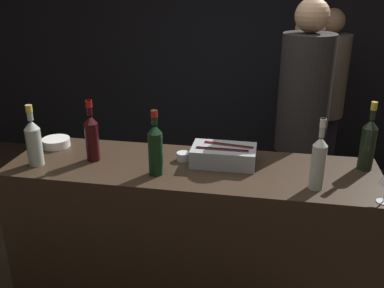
{
  "coord_description": "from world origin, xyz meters",
  "views": [
    {
      "loc": [
        0.39,
        -1.8,
        1.95
      ],
      "look_at": [
        0.0,
        0.32,
        1.09
      ],
      "focal_mm": 40.0,
      "sensor_mm": 36.0,
      "label": 1
    }
  ],
  "objects_px": {
    "red_wine_bottle_tall": "(92,136)",
    "person_grey_polo": "(301,123)",
    "white_wine_bottle": "(318,161)",
    "red_wine_bottle_burgundy": "(155,148)",
    "bowl_white": "(56,142)",
    "person_in_hoodie": "(323,96)",
    "person_blond_tee": "(301,115)",
    "ice_bin_with_bottles": "(224,154)",
    "candle_votive": "(183,156)",
    "rose_wine_bottle": "(34,141)",
    "champagne_bottle": "(368,143)"
  },
  "relations": [
    {
      "from": "red_wine_bottle_tall",
      "to": "person_blond_tee",
      "type": "relative_size",
      "value": 0.21
    },
    {
      "from": "person_in_hoodie",
      "to": "candle_votive",
      "type": "bearing_deg",
      "value": -77.1
    },
    {
      "from": "candle_votive",
      "to": "white_wine_bottle",
      "type": "xyz_separation_m",
      "value": [
        0.71,
        -0.22,
        0.12
      ]
    },
    {
      "from": "bowl_white",
      "to": "champagne_bottle",
      "type": "height_order",
      "value": "champagne_bottle"
    },
    {
      "from": "candle_votive",
      "to": "red_wine_bottle_burgundy",
      "type": "bearing_deg",
      "value": -117.49
    },
    {
      "from": "white_wine_bottle",
      "to": "champagne_bottle",
      "type": "height_order",
      "value": "champagne_bottle"
    },
    {
      "from": "ice_bin_with_bottles",
      "to": "rose_wine_bottle",
      "type": "xyz_separation_m",
      "value": [
        -1.02,
        -0.19,
        0.09
      ]
    },
    {
      "from": "red_wine_bottle_tall",
      "to": "champagne_bottle",
      "type": "bearing_deg",
      "value": 5.73
    },
    {
      "from": "red_wine_bottle_burgundy",
      "to": "person_blond_tee",
      "type": "xyz_separation_m",
      "value": [
        0.82,
        1.26,
        -0.18
      ]
    },
    {
      "from": "ice_bin_with_bottles",
      "to": "red_wine_bottle_burgundy",
      "type": "distance_m",
      "value": 0.4
    },
    {
      "from": "candle_votive",
      "to": "person_blond_tee",
      "type": "height_order",
      "value": "person_blond_tee"
    },
    {
      "from": "red_wine_bottle_burgundy",
      "to": "person_blond_tee",
      "type": "bearing_deg",
      "value": 56.98
    },
    {
      "from": "bowl_white",
      "to": "person_in_hoodie",
      "type": "height_order",
      "value": "person_in_hoodie"
    },
    {
      "from": "red_wine_bottle_tall",
      "to": "champagne_bottle",
      "type": "distance_m",
      "value": 1.49
    },
    {
      "from": "bowl_white",
      "to": "person_grey_polo",
      "type": "bearing_deg",
      "value": 19.79
    },
    {
      "from": "white_wine_bottle",
      "to": "champagne_bottle",
      "type": "relative_size",
      "value": 0.96
    },
    {
      "from": "bowl_white",
      "to": "person_blond_tee",
      "type": "bearing_deg",
      "value": 33.13
    },
    {
      "from": "candle_votive",
      "to": "rose_wine_bottle",
      "type": "distance_m",
      "value": 0.82
    },
    {
      "from": "white_wine_bottle",
      "to": "red_wine_bottle_tall",
      "type": "xyz_separation_m",
      "value": [
        -1.21,
        0.13,
        -0.0
      ]
    },
    {
      "from": "ice_bin_with_bottles",
      "to": "candle_votive",
      "type": "xyz_separation_m",
      "value": [
        -0.23,
        0.01,
        -0.03
      ]
    },
    {
      "from": "ice_bin_with_bottles",
      "to": "red_wine_bottle_burgundy",
      "type": "xyz_separation_m",
      "value": [
        -0.34,
        -0.19,
        0.09
      ]
    },
    {
      "from": "rose_wine_bottle",
      "to": "white_wine_bottle",
      "type": "bearing_deg",
      "value": -0.6
    },
    {
      "from": "white_wine_bottle",
      "to": "red_wine_bottle_burgundy",
      "type": "relative_size",
      "value": 1.03
    },
    {
      "from": "person_grey_polo",
      "to": "white_wine_bottle",
      "type": "bearing_deg",
      "value": 22.61
    },
    {
      "from": "bowl_white",
      "to": "red_wine_bottle_tall",
      "type": "bearing_deg",
      "value": -26.39
    },
    {
      "from": "bowl_white",
      "to": "red_wine_bottle_burgundy",
      "type": "xyz_separation_m",
      "value": [
        0.7,
        -0.27,
        0.12
      ]
    },
    {
      "from": "ice_bin_with_bottles",
      "to": "champagne_bottle",
      "type": "relative_size",
      "value": 0.94
    },
    {
      "from": "rose_wine_bottle",
      "to": "person_grey_polo",
      "type": "relative_size",
      "value": 0.19
    },
    {
      "from": "ice_bin_with_bottles",
      "to": "rose_wine_bottle",
      "type": "bearing_deg",
      "value": -169.16
    },
    {
      "from": "red_wine_bottle_tall",
      "to": "person_grey_polo",
      "type": "bearing_deg",
      "value": 30.17
    },
    {
      "from": "ice_bin_with_bottles",
      "to": "person_in_hoodie",
      "type": "height_order",
      "value": "person_in_hoodie"
    },
    {
      "from": "bowl_white",
      "to": "red_wine_bottle_tall",
      "type": "relative_size",
      "value": 0.48
    },
    {
      "from": "ice_bin_with_bottles",
      "to": "white_wine_bottle",
      "type": "xyz_separation_m",
      "value": [
        0.48,
        -0.21,
        0.09
      ]
    },
    {
      "from": "red_wine_bottle_burgundy",
      "to": "person_blond_tee",
      "type": "height_order",
      "value": "person_blond_tee"
    },
    {
      "from": "rose_wine_bottle",
      "to": "person_in_hoodie",
      "type": "bearing_deg",
      "value": 47.17
    },
    {
      "from": "candle_votive",
      "to": "rose_wine_bottle",
      "type": "xyz_separation_m",
      "value": [
        -0.79,
        -0.2,
        0.12
      ]
    },
    {
      "from": "candle_votive",
      "to": "person_grey_polo",
      "type": "xyz_separation_m",
      "value": [
        0.68,
        0.6,
        0.04
      ]
    },
    {
      "from": "candle_votive",
      "to": "red_wine_bottle_burgundy",
      "type": "relative_size",
      "value": 0.21
    },
    {
      "from": "bowl_white",
      "to": "person_in_hoodie",
      "type": "distance_m",
      "value": 2.36
    },
    {
      "from": "red_wine_bottle_tall",
      "to": "white_wine_bottle",
      "type": "bearing_deg",
      "value": -6.24
    },
    {
      "from": "red_wine_bottle_tall",
      "to": "person_blond_tee",
      "type": "xyz_separation_m",
      "value": [
        1.21,
        1.14,
        -0.17
      ]
    },
    {
      "from": "rose_wine_bottle",
      "to": "red_wine_bottle_tall",
      "type": "height_order",
      "value": "red_wine_bottle_tall"
    },
    {
      "from": "red_wine_bottle_tall",
      "to": "person_in_hoodie",
      "type": "distance_m",
      "value": 2.26
    },
    {
      "from": "white_wine_bottle",
      "to": "ice_bin_with_bottles",
      "type": "bearing_deg",
      "value": 156.16
    },
    {
      "from": "white_wine_bottle",
      "to": "person_grey_polo",
      "type": "height_order",
      "value": "person_grey_polo"
    },
    {
      "from": "ice_bin_with_bottles",
      "to": "champagne_bottle",
      "type": "xyz_separation_m",
      "value": [
        0.76,
        0.07,
        0.1
      ]
    },
    {
      "from": "candle_votive",
      "to": "red_wine_bottle_burgundy",
      "type": "distance_m",
      "value": 0.26
    },
    {
      "from": "rose_wine_bottle",
      "to": "white_wine_bottle",
      "type": "distance_m",
      "value": 1.49
    },
    {
      "from": "champagne_bottle",
      "to": "red_wine_bottle_burgundy",
      "type": "bearing_deg",
      "value": -166.37
    },
    {
      "from": "person_blond_tee",
      "to": "ice_bin_with_bottles",
      "type": "bearing_deg",
      "value": 139.45
    }
  ]
}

